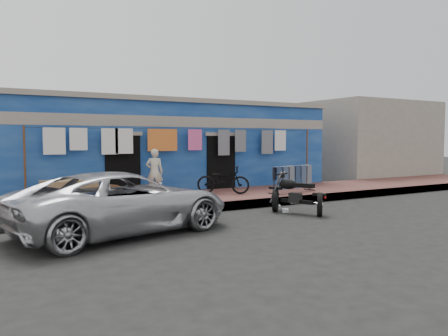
% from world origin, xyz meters
% --- Properties ---
extents(ground, '(80.00, 80.00, 0.00)m').
position_xyz_m(ground, '(0.00, 0.00, 0.00)').
color(ground, black).
rests_on(ground, ground).
extents(sidewalk, '(28.00, 3.00, 0.25)m').
position_xyz_m(sidewalk, '(0.00, 3.00, 0.12)').
color(sidewalk, brown).
rests_on(sidewalk, ground).
extents(curb, '(28.00, 0.10, 0.25)m').
position_xyz_m(curb, '(0.00, 1.55, 0.12)').
color(curb, gray).
rests_on(curb, ground).
extents(building, '(12.20, 5.20, 3.36)m').
position_xyz_m(building, '(-0.00, 6.99, 1.69)').
color(building, navy).
rests_on(building, ground).
extents(neighbor_right, '(6.00, 5.00, 3.80)m').
position_xyz_m(neighbor_right, '(11.00, 7.00, 1.90)').
color(neighbor_right, '#9E9384').
rests_on(neighbor_right, ground).
extents(clothesline, '(10.06, 0.06, 2.10)m').
position_xyz_m(clothesline, '(-0.35, 4.25, 1.83)').
color(clothesline, brown).
rests_on(clothesline, sidewalk).
extents(car, '(5.14, 3.19, 1.34)m').
position_xyz_m(car, '(-3.51, 0.12, 0.67)').
color(car, '#BCBCC1').
rests_on(car, ground).
extents(seated_person, '(0.61, 0.53, 1.43)m').
position_xyz_m(seated_person, '(-1.40, 3.84, 0.97)').
color(seated_person, beige).
rests_on(seated_person, sidewalk).
extents(bicycle, '(1.66, 1.48, 1.07)m').
position_xyz_m(bicycle, '(0.61, 3.12, 0.78)').
color(bicycle, black).
rests_on(bicycle, sidewalk).
extents(motorcycle, '(1.80, 2.06, 1.05)m').
position_xyz_m(motorcycle, '(1.18, 0.18, 0.53)').
color(motorcycle, black).
rests_on(motorcycle, ground).
extents(charpoy, '(2.60, 2.19, 0.68)m').
position_xyz_m(charpoy, '(-3.65, 3.64, 0.59)').
color(charpoy, brown).
rests_on(charpoy, sidewalk).
extents(jeans_rack, '(1.98, 1.03, 0.89)m').
position_xyz_m(jeans_rack, '(2.78, 2.36, 0.69)').
color(jeans_rack, black).
rests_on(jeans_rack, sidewalk).
extents(litter_a, '(0.25, 0.24, 0.09)m').
position_xyz_m(litter_a, '(-1.03, 1.20, 0.04)').
color(litter_a, silver).
rests_on(litter_a, ground).
extents(litter_b, '(0.21, 0.23, 0.09)m').
position_xyz_m(litter_b, '(1.29, 1.16, 0.05)').
color(litter_b, silver).
rests_on(litter_b, ground).
extents(litter_c, '(0.25, 0.27, 0.08)m').
position_xyz_m(litter_c, '(1.08, 0.55, 0.04)').
color(litter_c, silver).
rests_on(litter_c, ground).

